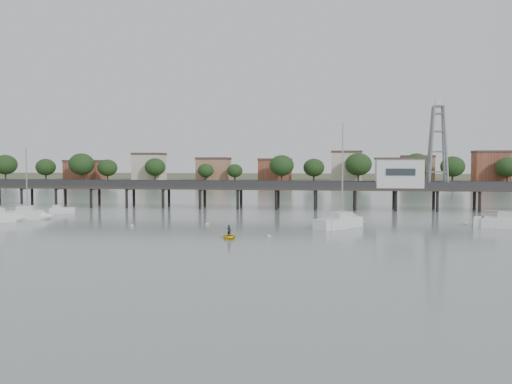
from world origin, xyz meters
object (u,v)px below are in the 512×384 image
at_px(lattice_tower, 438,147).
at_px(yellow_dinghy, 229,239).
at_px(sailboat_a, 3,217).
at_px(sailboat_b, 31,215).
at_px(sailboat_c, 347,222).
at_px(pier, 258,188).
at_px(white_tender, 62,210).

relative_size(lattice_tower, yellow_dinghy, 5.29).
relative_size(sailboat_a, yellow_dinghy, 3.79).
bearing_deg(sailboat_b, sailboat_a, -131.66).
height_order(sailboat_b, yellow_dinghy, sailboat_b).
bearing_deg(sailboat_a, sailboat_c, -38.03).
xyz_separation_m(sailboat_b, yellow_dinghy, (33.05, -16.83, -0.65)).
xyz_separation_m(lattice_tower, sailboat_a, (-64.34, -27.87, -10.45)).
relative_size(pier, sailboat_c, 10.44).
height_order(sailboat_b, sailboat_a, sailboat_a).
bearing_deg(sailboat_c, sailboat_a, 128.17).
bearing_deg(pier, lattice_tower, 0.00).
height_order(pier, white_tender, pier).
height_order(pier, sailboat_b, sailboat_b).
bearing_deg(sailboat_c, white_tender, 111.41).
bearing_deg(sailboat_b, yellow_dinghy, -40.55).
bearing_deg(sailboat_c, pier, 67.06).
xyz_separation_m(pier, lattice_tower, (31.50, 0.00, 7.31)).
distance_m(lattice_tower, sailboat_c, 33.48).
bearing_deg(sailboat_a, pier, 1.80).
distance_m(pier, sailboat_c, 31.67).
xyz_separation_m(sailboat_b, sailboat_c, (46.21, -3.50, -0.02)).
height_order(pier, lattice_tower, lattice_tower).
bearing_deg(pier, sailboat_c, -60.62).
bearing_deg(white_tender, pier, 6.36).
bearing_deg(sailboat_a, sailboat_b, 23.39).
height_order(sailboat_c, sailboat_a, sailboat_c).
relative_size(lattice_tower, sailboat_b, 1.40).
bearing_deg(pier, sailboat_a, -139.68).
bearing_deg(pier, sailboat_b, -142.08).
height_order(sailboat_b, white_tender, sailboat_b).
xyz_separation_m(pier, sailboat_a, (-32.84, -27.87, -3.14)).
xyz_separation_m(lattice_tower, white_tender, (-62.53, -13.88, -10.62)).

